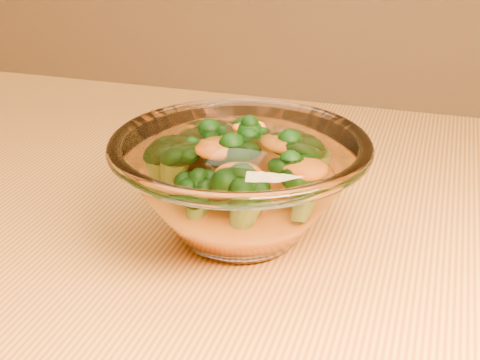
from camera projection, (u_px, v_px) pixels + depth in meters
name	position (u px, v px, depth m)	size (l,w,h in m)	color
glass_bowl	(240.00, 185.00, 0.54)	(0.21, 0.21, 0.09)	white
cheese_sauce	(240.00, 206.00, 0.54)	(0.12, 0.12, 0.03)	orange
broccoli_heap	(239.00, 166.00, 0.54)	(0.14, 0.13, 0.06)	black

